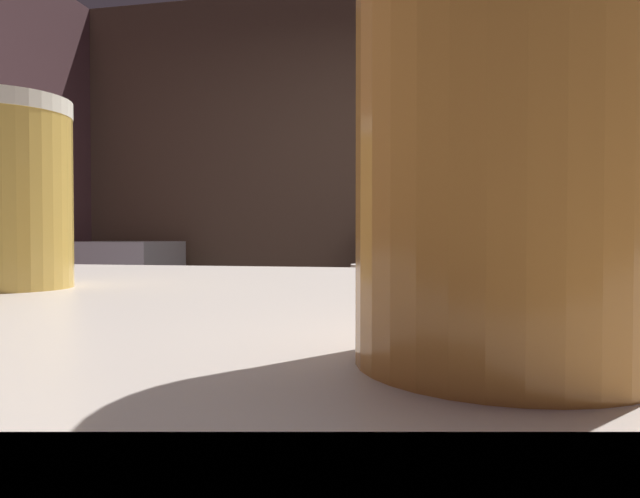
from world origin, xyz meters
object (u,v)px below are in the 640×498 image
object	(u,v)px
bartender	(553,276)
pint_glass_near	(11,194)
mixing_bowl	(378,272)
bottle_hot_sauce	(475,203)
chefs_knife	(615,286)
bottle_olive_oil	(451,203)
pint_glass_far	(502,138)
mini_fridge	(124,325)

from	to	relation	value
bartender	pint_glass_near	distance (m)	1.38
mixing_bowl	bottle_hot_sauce	xyz separation A→B (m)	(0.46, 1.21, 0.33)
chefs_knife	bottle_olive_oil	size ratio (longest dim) A/B	1.05
bartender	bottle_hot_sauce	distance (m)	1.80
bottle_hot_sauce	bartender	bearing A→B (deg)	-88.00
pint_glass_far	bottle_olive_oil	size ratio (longest dim) A/B	0.55
mixing_bowl	chefs_knife	distance (m)	0.81
pint_glass_near	bottle_hot_sauce	xyz separation A→B (m)	(0.54, 3.01, 0.16)
chefs_knife	bottle_hot_sauce	xyz separation A→B (m)	(-0.34, 1.37, 0.36)
bottle_olive_oil	bottle_hot_sauce	xyz separation A→B (m)	(0.14, 0.05, -0.00)
pint_glass_far	bottle_hot_sauce	distance (m)	3.19
mini_fridge	bottle_hot_sauce	size ratio (longest dim) A/B	4.64
chefs_knife	bottle_olive_oil	xyz separation A→B (m)	(-0.48, 1.32, 0.36)
bottle_olive_oil	mixing_bowl	bearing A→B (deg)	-105.17
pint_glass_far	mixing_bowl	bearing A→B (deg)	96.22
pint_glass_far	chefs_knife	bearing A→B (deg)	72.18
mini_fridge	bottle_olive_oil	xyz separation A→B (m)	(2.01, 0.14, 0.75)
mini_fridge	bottle_hot_sauce	bearing A→B (deg)	5.09
bottle_olive_oil	bottle_hot_sauce	world-z (taller)	bottle_olive_oil
bottle_olive_oil	pint_glass_far	bearing A→B (deg)	-91.78
mixing_bowl	bottle_hot_sauce	distance (m)	1.33
pint_glass_near	pint_glass_far	size ratio (longest dim) A/B	1.03
mini_fridge	mixing_bowl	xyz separation A→B (m)	(1.70, -1.01, 0.42)
bottle_olive_oil	bottle_hot_sauce	size ratio (longest dim) A/B	1.01
bartender	bottle_olive_oil	bearing A→B (deg)	-1.79
bartender	chefs_knife	bearing A→B (deg)	-43.05
bottle_hot_sauce	chefs_knife	bearing A→B (deg)	-76.04
mini_fridge	mixing_bowl	distance (m)	2.02
chefs_knife	pint_glass_near	size ratio (longest dim) A/B	1.87
bartender	bottle_olive_oil	xyz separation A→B (m)	(-0.20, 1.73, 0.30)
bottle_olive_oil	pint_glass_near	bearing A→B (deg)	-97.61
mixing_bowl	chefs_knife	bearing A→B (deg)	-11.82
mixing_bowl	pint_glass_far	bearing A→B (deg)	-83.78
mixing_bowl	pint_glass_near	world-z (taller)	pint_glass_near
mini_fridge	bottle_olive_oil	size ratio (longest dim) A/B	4.60
bartender	chefs_knife	xyz separation A→B (m)	(0.28, 0.41, -0.06)
mixing_bowl	bottle_hot_sauce	bearing A→B (deg)	69.28
chefs_knife	mixing_bowl	bearing A→B (deg)	-171.73
pint_glass_far	bottle_olive_oil	xyz separation A→B (m)	(0.10, 3.13, 0.16)
bartender	bottle_olive_oil	size ratio (longest dim) A/B	7.39
pint_glass_far	bottle_hot_sauce	size ratio (longest dim) A/B	0.55
bartender	mixing_bowl	xyz separation A→B (m)	(-0.52, 0.57, -0.03)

